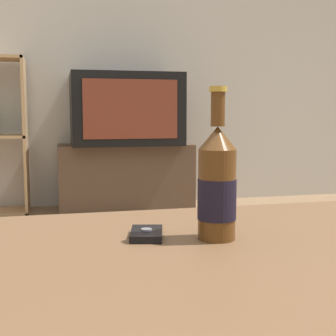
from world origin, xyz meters
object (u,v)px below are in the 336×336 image
television (125,109)px  cell_phone (147,234)px  tv_stand (126,177)px  beer_bottle (217,185)px

television → cell_phone: size_ratio=7.71×
tv_stand → television: bearing=-90.0°
beer_bottle → cell_phone: beer_bottle is taller
television → tv_stand: bearing=90.0°
beer_bottle → cell_phone: (-0.13, 0.04, -0.10)m
beer_bottle → cell_phone: size_ratio=2.74×
beer_bottle → tv_stand: bearing=85.7°
beer_bottle → cell_phone: bearing=163.0°
tv_stand → television: size_ratio=1.25×
tv_stand → beer_bottle: (-0.20, -2.69, 0.35)m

